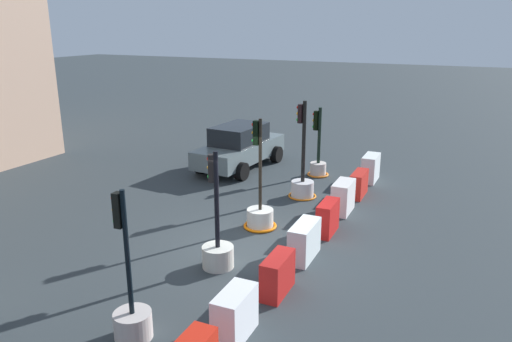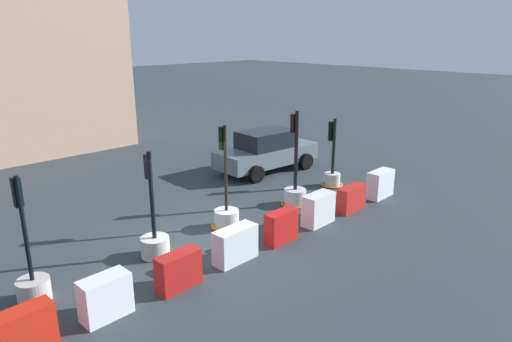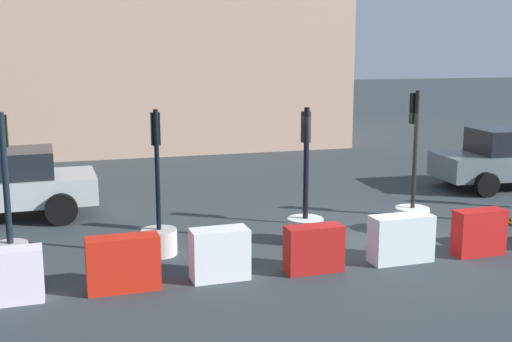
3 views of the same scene
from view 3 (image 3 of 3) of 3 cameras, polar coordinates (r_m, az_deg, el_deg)
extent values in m
plane|color=#2F373A|center=(13.22, 9.59, -6.13)|extent=(120.00, 120.00, 0.00)
cylinder|color=#B4A6A7|center=(12.17, -20.77, -7.04)|extent=(0.59, 0.59, 0.48)
cylinder|color=black|center=(11.83, -21.22, -0.65)|extent=(0.11, 0.11, 2.28)
cube|color=black|center=(11.83, -21.46, 3.29)|extent=(0.16, 0.14, 0.55)
sphere|color=red|center=(11.90, -21.50, 4.22)|extent=(0.10, 0.10, 0.10)
sphere|color=orange|center=(11.92, -21.44, 3.34)|extent=(0.10, 0.10, 0.10)
sphere|color=green|center=(11.94, -21.37, 2.47)|extent=(0.10, 0.10, 0.10)
torus|color=orange|center=(12.23, -20.70, -7.95)|extent=(0.78, 0.78, 0.07)
cylinder|color=#B9B0AC|center=(12.31, -8.52, -6.20)|extent=(0.67, 0.67, 0.49)
cylinder|color=black|center=(11.99, -8.70, 0.05)|extent=(0.09, 0.09, 2.24)
cube|color=black|center=(11.98, -8.85, 3.69)|extent=(0.16, 0.14, 0.60)
sphere|color=red|center=(12.04, -8.91, 4.69)|extent=(0.10, 0.10, 0.10)
sphere|color=orange|center=(12.06, -8.88, 3.74)|extent=(0.10, 0.10, 0.10)
sphere|color=green|center=(12.09, -8.86, 2.79)|extent=(0.10, 0.10, 0.10)
cylinder|color=beige|center=(12.96, 4.36, -5.22)|extent=(0.71, 0.71, 0.49)
cylinder|color=black|center=(12.66, 4.44, 0.65)|extent=(0.11, 0.11, 2.20)
cube|color=black|center=(12.67, 4.42, 3.89)|extent=(0.18, 0.16, 0.61)
sphere|color=red|center=(12.72, 4.39, 4.84)|extent=(0.10, 0.10, 0.10)
sphere|color=orange|center=(12.74, 4.37, 3.93)|extent=(0.10, 0.10, 0.10)
sphere|color=green|center=(12.77, 4.36, 3.03)|extent=(0.10, 0.10, 0.10)
cylinder|color=silver|center=(14.06, 13.58, -4.17)|extent=(0.71, 0.71, 0.51)
cylinder|color=black|center=(13.75, 13.85, 1.81)|extent=(0.09, 0.09, 2.46)
cube|color=black|center=(13.75, 13.78, 5.38)|extent=(0.15, 0.14, 0.63)
sphere|color=red|center=(13.80, 13.64, 6.29)|extent=(0.09, 0.09, 0.09)
sphere|color=orange|center=(13.82, 13.60, 5.42)|extent=(0.09, 0.09, 0.09)
sphere|color=green|center=(13.84, 13.57, 4.55)|extent=(0.09, 0.09, 0.09)
torus|color=orange|center=(14.11, 13.54, -5.02)|extent=(0.90, 0.90, 0.08)
cube|color=white|center=(10.61, -21.07, -8.65)|extent=(1.05, 0.45, 0.84)
cube|color=red|center=(10.61, -11.64, -7.99)|extent=(1.16, 0.44, 0.89)
cube|color=white|center=(10.90, -3.22, -7.32)|extent=(0.97, 0.50, 0.87)
cube|color=#AF1916|center=(11.28, 5.13, -6.84)|extent=(1.02, 0.42, 0.82)
cube|color=silver|center=(12.02, 12.67, -5.84)|extent=(1.15, 0.48, 0.86)
cube|color=red|center=(12.80, 19.06, -5.14)|extent=(0.99, 0.40, 0.86)
cylinder|color=black|center=(17.83, 19.61, -1.13)|extent=(0.66, 0.32, 0.64)
cylinder|color=black|center=(19.29, 16.88, -0.09)|extent=(0.66, 0.32, 0.64)
cube|color=black|center=(15.51, -21.18, 0.60)|extent=(2.07, 1.59, 0.60)
cylinder|color=black|center=(14.77, -16.78, -3.24)|extent=(0.71, 0.30, 0.70)
cylinder|color=black|center=(16.58, -16.99, -1.74)|extent=(0.71, 0.30, 0.70)
camera|label=1|loc=(7.93, -50.96, 17.41)|focal=34.35mm
camera|label=2|loc=(3.10, -45.32, 37.47)|focal=32.32mm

